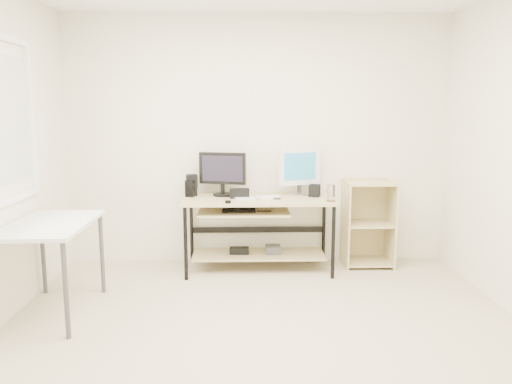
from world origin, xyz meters
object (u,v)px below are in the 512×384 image
at_px(desk, 256,218).
at_px(side_table, 50,233).
at_px(shelf_unit, 367,222).
at_px(black_monitor, 223,171).
at_px(white_imac, 300,167).
at_px(audio_controller, 190,189).

height_order(desk, side_table, same).
xyz_separation_m(shelf_unit, black_monitor, (-1.52, -0.02, 0.55)).
relative_size(desk, white_imac, 3.02).
relative_size(desk, shelf_unit, 1.67).
relative_size(desk, side_table, 1.50).
height_order(desk, black_monitor, black_monitor).
height_order(side_table, black_monitor, black_monitor).
bearing_deg(audio_controller, white_imac, 26.52).
height_order(desk, white_imac, white_imac).
xyz_separation_m(side_table, shelf_unit, (2.83, 1.22, -0.22)).
bearing_deg(side_table, black_monitor, 42.45).
bearing_deg(audio_controller, shelf_unit, 24.95).
distance_m(desk, black_monitor, 0.59).
bearing_deg(audio_controller, desk, 15.88).
relative_size(shelf_unit, white_imac, 1.81).
distance_m(side_table, audio_controller, 1.51).
distance_m(desk, white_imac, 0.69).
xyz_separation_m(shelf_unit, audio_controller, (-1.85, -0.08, 0.38)).
xyz_separation_m(desk, black_monitor, (-0.34, 0.14, 0.47)).
bearing_deg(white_imac, shelf_unit, -23.54).
height_order(white_imac, audio_controller, white_imac).
bearing_deg(desk, black_monitor, 157.47).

